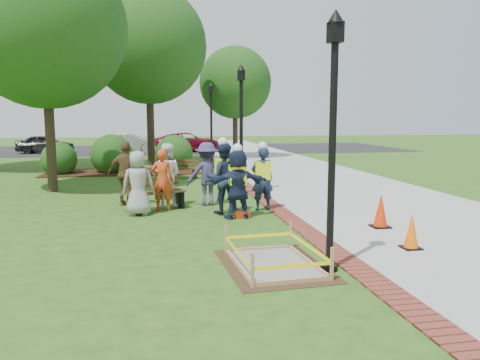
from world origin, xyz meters
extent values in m
plane|color=#285116|center=(0.00, 0.00, 0.00)|extent=(100.00, 100.00, 0.00)
cube|color=#9E9E99|center=(5.00, 10.00, 0.01)|extent=(6.00, 60.00, 0.02)
cube|color=maroon|center=(1.75, 10.00, 0.01)|extent=(0.50, 60.00, 0.03)
cube|color=#381E0F|center=(-3.00, 12.00, 0.02)|extent=(7.00, 3.00, 0.05)
cube|color=black|center=(0.00, 27.00, 0.00)|extent=(36.00, 12.00, 0.01)
cube|color=#47331E|center=(0.39, -2.59, 0.00)|extent=(1.83, 2.40, 0.01)
cube|color=gray|center=(0.39, -2.59, 0.02)|extent=(1.30, 1.87, 0.04)
cube|color=tan|center=(0.39, -2.59, 0.04)|extent=(1.43, 1.99, 0.08)
cube|color=tan|center=(0.39, -2.59, 0.28)|extent=(1.46, 2.03, 0.55)
cube|color=yellow|center=(0.39, -2.59, 0.30)|extent=(1.41, 1.97, 0.06)
cube|color=brown|center=(-1.58, 2.74, 0.50)|extent=(1.69, 1.06, 0.04)
cube|color=brown|center=(-1.68, 2.98, 0.75)|extent=(1.53, 0.65, 0.26)
cube|color=black|center=(-1.58, 2.74, 0.24)|extent=(1.57, 1.06, 0.48)
cube|color=brown|center=(-0.52, 9.32, 0.45)|extent=(1.51, 0.93, 0.04)
cube|color=brown|center=(-0.44, 9.54, 0.67)|extent=(1.36, 0.58, 0.23)
cube|color=black|center=(-0.52, 9.32, 0.21)|extent=(1.40, 0.94, 0.43)
cube|color=black|center=(3.29, -2.10, 0.02)|extent=(0.36, 0.36, 0.05)
cone|color=#FF6508|center=(3.29, -2.10, 0.38)|extent=(0.28, 0.28, 0.66)
cube|color=black|center=(3.54, -0.34, 0.03)|extent=(0.41, 0.41, 0.05)
cone|color=red|center=(3.54, -0.34, 0.43)|extent=(0.32, 0.32, 0.75)
cube|color=black|center=(3.25, 10.06, 0.03)|extent=(0.38, 0.38, 0.05)
cone|color=#E84C07|center=(3.25, 10.06, 0.40)|extent=(0.30, 0.30, 0.71)
cube|color=#B22D0D|center=(0.58, 1.31, 0.09)|extent=(0.40, 0.25, 0.19)
cylinder|color=black|center=(1.25, -3.00, 1.90)|extent=(0.12, 0.12, 3.80)
cube|color=black|center=(1.25, -3.00, 3.90)|extent=(0.22, 0.22, 0.32)
cone|color=black|center=(1.25, -3.00, 4.15)|extent=(0.28, 0.28, 0.22)
cylinder|color=black|center=(1.25, -3.00, 0.05)|extent=(0.28, 0.28, 0.10)
cylinder|color=black|center=(1.25, 5.00, 1.90)|extent=(0.12, 0.12, 3.80)
cube|color=black|center=(1.25, 5.00, 3.90)|extent=(0.22, 0.22, 0.32)
cone|color=black|center=(1.25, 5.00, 4.15)|extent=(0.28, 0.28, 0.22)
cylinder|color=black|center=(1.25, 5.00, 0.05)|extent=(0.28, 0.28, 0.10)
cylinder|color=black|center=(1.25, 13.00, 1.90)|extent=(0.12, 0.12, 3.80)
cube|color=black|center=(1.25, 13.00, 3.90)|extent=(0.22, 0.22, 0.32)
cone|color=black|center=(1.25, 13.00, 4.15)|extent=(0.28, 0.28, 0.22)
cylinder|color=black|center=(1.25, 13.00, 0.05)|extent=(0.28, 0.28, 0.10)
cylinder|color=#3D2D1E|center=(-5.08, 6.74, 2.28)|extent=(0.33, 0.33, 4.56)
sphere|color=#134313|center=(-5.08, 6.74, 5.54)|extent=(5.43, 5.43, 5.43)
cylinder|color=#3D2D1E|center=(-1.72, 15.05, 2.56)|extent=(0.39, 0.39, 5.11)
sphere|color=#134313|center=(-1.72, 15.05, 6.21)|extent=(6.02, 6.02, 6.02)
cylinder|color=#3D2D1E|center=(3.47, 18.74, 1.91)|extent=(0.31, 0.31, 3.83)
sphere|color=#134313|center=(3.47, 18.74, 4.65)|extent=(4.44, 4.44, 4.44)
sphere|color=#134313|center=(-5.78, 11.74, 0.00)|extent=(1.57, 1.57, 1.57)
sphere|color=#134313|center=(-3.51, 11.97, 0.00)|extent=(1.91, 1.91, 1.91)
sphere|color=#134313|center=(-2.65, 11.49, 0.00)|extent=(1.09, 1.09, 1.09)
sphere|color=#134313|center=(-0.62, 12.85, 0.00)|extent=(1.83, 1.83, 1.83)
sphere|color=#134313|center=(-2.82, 13.37, 0.00)|extent=(1.14, 1.14, 1.14)
imported|color=#949494|center=(-2.03, 2.15, 0.85)|extent=(0.56, 0.37, 1.71)
imported|color=#C94117|center=(-1.40, 2.69, 0.84)|extent=(0.62, 0.48, 1.69)
imported|color=white|center=(-1.27, 3.25, 0.91)|extent=(0.67, 0.54, 1.82)
imported|color=brown|center=(-2.40, 3.60, 0.94)|extent=(0.66, 0.49, 1.87)
imported|color=#36335A|center=(-0.10, 3.21, 0.92)|extent=(0.61, 0.42, 1.84)
imported|color=#171F3E|center=(0.46, 1.32, 0.88)|extent=(0.59, 0.41, 1.76)
cube|color=#D7FF15|center=(0.46, 1.32, 1.13)|extent=(0.42, 0.26, 0.52)
sphere|color=white|center=(0.46, 1.32, 1.79)|extent=(0.25, 0.25, 0.25)
imported|color=#17273C|center=(1.31, 2.19, 0.87)|extent=(0.59, 0.42, 1.75)
cube|color=#D7FF15|center=(1.31, 2.19, 1.12)|extent=(0.42, 0.26, 0.52)
sphere|color=white|center=(1.31, 2.19, 1.77)|extent=(0.25, 0.25, 0.25)
imported|color=#16253A|center=(0.19, 2.03, 0.94)|extent=(0.61, 0.39, 1.88)
cube|color=#D7FF15|center=(0.19, 2.03, 1.21)|extent=(0.42, 0.26, 0.52)
sphere|color=white|center=(0.19, 2.03, 1.91)|extent=(0.25, 0.25, 0.25)
imported|color=#27282A|center=(-9.04, 24.58, 0.00)|extent=(2.12, 4.46, 1.43)
imported|color=#A8A8AD|center=(-3.14, 24.31, 0.00)|extent=(2.60, 4.65, 1.43)
imported|color=maroon|center=(0.95, 24.22, 0.00)|extent=(2.12, 4.69, 1.52)
camera|label=1|loc=(-1.63, -10.22, 2.59)|focal=35.00mm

